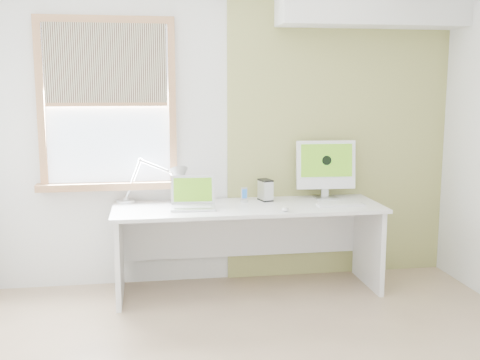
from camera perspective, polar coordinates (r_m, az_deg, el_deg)
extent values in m
cube|color=silver|center=(5.00, -1.28, 4.70)|extent=(4.00, 0.02, 2.60)
cube|color=silver|center=(1.62, 15.92, -5.43)|extent=(4.00, 0.02, 2.60)
cube|color=#9B9C53|center=(5.21, 9.75, 4.76)|extent=(2.00, 0.02, 2.60)
cube|color=white|center=(5.15, 12.94, 16.88)|extent=(1.60, 0.40, 0.42)
cube|color=#A77045|center=(4.97, -19.12, 7.06)|extent=(0.06, 0.06, 1.42)
cube|color=#A77045|center=(4.90, -6.73, 7.48)|extent=(0.06, 0.06, 1.42)
cube|color=#A77045|center=(4.93, -13.27, 15.22)|extent=(1.00, 0.06, 0.06)
cube|color=#A77045|center=(4.96, -12.70, -0.58)|extent=(1.20, 0.14, 0.06)
cube|color=#D1E2F9|center=(4.93, -12.96, 7.31)|extent=(1.00, 0.01, 1.30)
cube|color=beige|center=(4.88, -13.13, 11.11)|extent=(0.98, 0.02, 0.65)
cube|color=#A77045|center=(4.88, -12.99, 7.30)|extent=(0.98, 0.03, 0.03)
cube|color=white|center=(4.73, 0.82, -2.73)|extent=(2.20, 0.70, 0.03)
cube|color=white|center=(4.76, -11.85, -7.39)|extent=(0.04, 0.64, 0.70)
cube|color=white|center=(5.10, 12.59, -6.29)|extent=(0.04, 0.64, 0.70)
cube|color=white|center=(5.10, 0.19, -4.91)|extent=(2.08, 0.02, 0.48)
cylinder|color=silver|center=(4.95, -11.24, -2.06)|extent=(0.18, 0.18, 0.02)
sphere|color=silver|center=(4.95, -11.24, -1.87)|extent=(0.05, 0.05, 0.05)
cylinder|color=silver|center=(4.90, -10.55, 0.01)|extent=(0.16, 0.05, 0.34)
sphere|color=silver|center=(4.87, -9.83, 1.93)|extent=(0.05, 0.05, 0.04)
cylinder|color=silver|center=(4.83, -8.12, 1.26)|extent=(0.30, 0.12, 0.13)
sphere|color=silver|center=(4.80, -6.38, 0.59)|extent=(0.04, 0.04, 0.04)
cone|color=silver|center=(4.80, -6.04, 0.26)|extent=(0.22, 0.25, 0.21)
cube|color=silver|center=(4.62, -4.65, -2.73)|extent=(0.37, 0.27, 0.02)
cube|color=#B2B5B7|center=(4.62, -4.66, -2.60)|extent=(0.31, 0.17, 0.00)
cube|color=silver|center=(4.72, -4.69, -0.95)|extent=(0.36, 0.10, 0.23)
cube|color=#467A13|center=(4.71, -4.69, -0.96)|extent=(0.31, 0.07, 0.19)
cylinder|color=silver|center=(4.87, 0.42, -2.08)|extent=(0.08, 0.08, 0.02)
cube|color=silver|center=(4.86, 0.42, -1.36)|extent=(0.05, 0.02, 0.11)
cube|color=#194C99|center=(4.85, 0.45, -1.37)|extent=(0.04, 0.01, 0.08)
cube|color=silver|center=(4.92, 2.53, -1.01)|extent=(0.12, 0.16, 0.18)
cube|color=black|center=(4.91, 2.54, -0.02)|extent=(0.12, 0.16, 0.01)
cube|color=black|center=(4.94, 2.52, -1.97)|extent=(0.12, 0.16, 0.01)
cube|color=silver|center=(5.09, 8.46, -1.73)|extent=(0.20, 0.18, 0.01)
cube|color=silver|center=(5.10, 8.39, -0.69)|extent=(0.06, 0.02, 0.17)
cube|color=white|center=(5.06, 8.48, 1.50)|extent=(0.52, 0.11, 0.42)
cube|color=#467A13|center=(5.03, 8.57, 1.93)|extent=(0.45, 0.05, 0.28)
cylinder|color=black|center=(5.02, 8.58, 1.93)|extent=(0.08, 0.01, 0.08)
cube|color=white|center=(4.79, 9.95, -2.45)|extent=(0.39, 0.11, 0.01)
cube|color=white|center=(4.79, 9.95, -2.35)|extent=(0.36, 0.08, 0.00)
ellipsoid|color=white|center=(4.53, 4.50, -2.91)|extent=(0.08, 0.11, 0.03)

